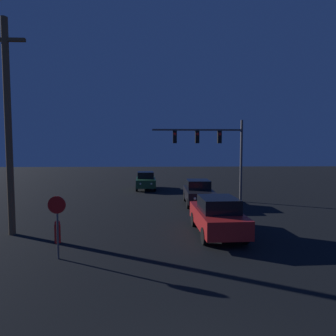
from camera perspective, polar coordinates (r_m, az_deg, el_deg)
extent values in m
cube|color=#B21E1E|center=(12.15, 10.58, -10.67)|extent=(1.93, 4.18, 0.76)
cube|color=black|center=(11.81, 10.87, -7.71)|extent=(1.59, 1.95, 0.60)
cylinder|color=black|center=(13.29, 5.61, -11.06)|extent=(0.22, 0.69, 0.68)
cylinder|color=black|center=(13.66, 12.60, -10.72)|extent=(0.22, 0.69, 0.68)
cylinder|color=black|center=(10.88, 7.95, -14.45)|extent=(0.22, 0.69, 0.68)
cylinder|color=black|center=(11.32, 16.43, -13.82)|extent=(0.22, 0.69, 0.68)
sphere|color=#F9EFC6|center=(14.01, 6.42, -8.38)|extent=(0.18, 0.18, 0.18)
sphere|color=#F9EFC6|center=(14.22, 10.39, -8.24)|extent=(0.18, 0.18, 0.18)
cube|color=black|center=(18.43, 6.64, -5.70)|extent=(1.89, 4.17, 0.76)
cube|color=black|center=(18.53, 6.58, -3.53)|extent=(1.57, 1.93, 0.60)
cylinder|color=black|center=(17.39, 9.93, -7.57)|extent=(0.21, 0.69, 0.68)
cylinder|color=black|center=(17.15, 4.44, -7.68)|extent=(0.21, 0.69, 0.68)
cylinder|color=black|center=(19.86, 8.53, -6.14)|extent=(0.21, 0.69, 0.68)
cylinder|color=black|center=(19.66, 3.73, -6.21)|extent=(0.21, 0.69, 0.68)
sphere|color=#F9EFC6|center=(16.46, 9.34, -6.59)|extent=(0.18, 0.18, 0.18)
sphere|color=#F9EFC6|center=(16.32, 5.89, -6.66)|extent=(0.18, 0.18, 0.18)
cube|color=#1E4728|center=(25.58, -4.87, -3.06)|extent=(2.02, 4.22, 0.76)
cube|color=black|center=(25.71, -4.89, -1.50)|extent=(1.63, 1.98, 0.60)
cylinder|color=black|center=(24.38, -2.89, -4.28)|extent=(0.23, 0.69, 0.68)
cylinder|color=black|center=(24.36, -6.80, -4.30)|extent=(0.23, 0.69, 0.68)
cylinder|color=black|center=(26.91, -3.12, -3.52)|extent=(0.23, 0.69, 0.68)
cylinder|color=black|center=(26.90, -6.66, -3.55)|extent=(0.23, 0.69, 0.68)
sphere|color=#F9EFC6|center=(23.51, -3.63, -3.46)|extent=(0.18, 0.18, 0.18)
sphere|color=#F9EFC6|center=(23.50, -6.05, -3.48)|extent=(0.18, 0.18, 0.18)
cylinder|color=#4C4C51|center=(19.86, 15.64, 1.43)|extent=(0.18, 0.18, 5.97)
cube|color=#4C4C51|center=(19.16, 6.39, 8.25)|extent=(6.49, 0.12, 0.12)
cube|color=black|center=(19.44, 11.14, 6.63)|extent=(0.28, 0.28, 0.90)
cylinder|color=red|center=(19.30, 11.25, 7.25)|extent=(0.20, 0.02, 0.20)
cube|color=black|center=(19.13, 6.37, 6.73)|extent=(0.28, 0.28, 0.90)
cylinder|color=red|center=(18.99, 6.45, 7.36)|extent=(0.20, 0.02, 0.20)
cube|color=black|center=(18.95, 1.49, 6.77)|extent=(0.28, 0.28, 0.90)
cylinder|color=red|center=(18.82, 1.52, 7.41)|extent=(0.20, 0.02, 0.20)
cylinder|color=#4C4C51|center=(9.96, -22.91, -11.87)|extent=(0.07, 0.07, 2.19)
cylinder|color=red|center=(9.77, -23.07, -7.40)|extent=(0.60, 0.03, 0.60)
cylinder|color=brown|center=(13.48, -31.42, 7.35)|extent=(0.28, 0.28, 9.42)
cube|color=brown|center=(14.26, -31.97, 22.61)|extent=(1.71, 0.14, 0.14)
cylinder|color=red|center=(11.81, -22.92, -13.06)|extent=(0.24, 0.24, 0.75)
sphere|color=red|center=(11.69, -22.97, -10.96)|extent=(0.22, 0.22, 0.22)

